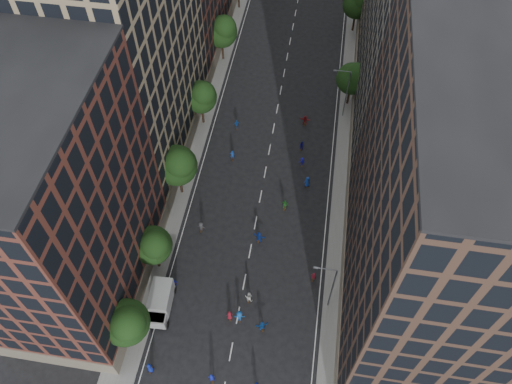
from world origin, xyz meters
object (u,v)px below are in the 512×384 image
skater_0 (150,368)px  skater_1 (212,378)px  streetlamp_far (346,91)px  cargo_van (160,302)px  streetlamp_near (331,286)px

skater_0 → skater_1: bearing=-167.5°
streetlamp_far → cargo_van: streetlamp_far is taller
streetlamp_near → skater_1: size_ratio=4.79×
streetlamp_far → skater_1: 45.76m
streetlamp_far → cargo_van: bearing=-118.3°
streetlamp_near → skater_0: size_ratio=5.07×
streetlamp_far → skater_0: bearing=-113.2°
streetlamp_near → cargo_van: bearing=-170.0°
streetlamp_near → skater_1: 16.69m
cargo_van → streetlamp_far: bearing=58.3°
cargo_van → skater_0: bearing=-87.2°
skater_1 → streetlamp_far: bearing=-123.0°
cargo_van → skater_0: size_ratio=3.15×
skater_0 → skater_1: (7.04, 0.00, 0.05)m
streetlamp_far → cargo_van: (-19.68, -36.47, -3.63)m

